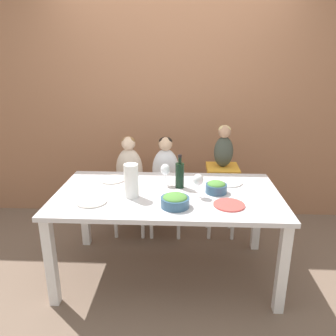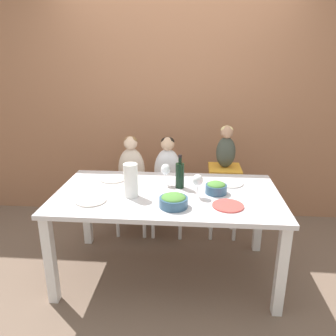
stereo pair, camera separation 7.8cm
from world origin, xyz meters
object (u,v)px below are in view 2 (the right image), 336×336
at_px(wine_bottle, 180,175).
at_px(salad_bowl_small, 216,188).
at_px(person_child_left, 131,165).
at_px(paper_towel_roll, 131,180).
at_px(chair_far_left, 133,196).
at_px(person_baby_right, 226,146).
at_px(wine_glass_near, 198,181).
at_px(wine_glass_far, 166,170).
at_px(person_child_center, 168,165).
at_px(chair_right_highchair, 224,184).
at_px(dinner_plate_front_right, 228,206).
at_px(dinner_plate_back_right, 230,183).
at_px(dinner_plate_front_left, 91,201).
at_px(dinner_plate_back_left, 113,179).
at_px(chair_far_center, 168,198).
at_px(salad_bowl_large, 174,201).

distance_m(wine_bottle, salad_bowl_small, 0.31).
xyz_separation_m(person_child_left, paper_towel_roll, (0.15, -0.79, 0.13)).
relative_size(chair_far_left, person_baby_right, 1.16).
xyz_separation_m(wine_glass_near, wine_glass_far, (-0.26, 0.23, 0.00)).
bearing_deg(person_child_center, chair_right_highchair, -0.06).
distance_m(chair_far_left, dinner_plate_front_right, 1.31).
distance_m(wine_bottle, dinner_plate_back_right, 0.45).
relative_size(chair_far_left, dinner_plate_back_right, 2.10).
height_order(chair_far_left, dinner_plate_front_right, dinner_plate_front_right).
relative_size(salad_bowl_small, dinner_plate_back_right, 0.75).
bearing_deg(paper_towel_roll, person_child_center, 74.84).
bearing_deg(wine_glass_far, person_baby_right, 44.63).
distance_m(wine_bottle, dinner_plate_front_left, 0.73).
xyz_separation_m(chair_right_highchair, dinner_plate_back_right, (0.00, -0.46, 0.19)).
bearing_deg(wine_glass_far, dinner_plate_front_right, -38.62).
xyz_separation_m(chair_far_left, person_baby_right, (0.93, 0.00, 0.56)).
bearing_deg(dinner_plate_front_left, dinner_plate_back_left, 83.37).
bearing_deg(person_child_center, chair_far_center, -90.00).
relative_size(chair_right_highchair, dinner_plate_back_right, 3.25).
bearing_deg(person_child_left, dinner_plate_front_right, -46.33).
bearing_deg(dinner_plate_front_right, person_child_left, 133.67).
distance_m(chair_right_highchair, person_child_center, 0.59).
relative_size(person_child_left, dinner_plate_back_right, 2.44).
bearing_deg(person_child_center, salad_bowl_large, -82.78).
relative_size(wine_glass_near, dinner_plate_back_left, 0.81).
height_order(paper_towel_roll, dinner_plate_front_right, paper_towel_roll).
bearing_deg(person_child_left, salad_bowl_small, -40.09).
bearing_deg(person_baby_right, chair_right_highchair, -90.00).
xyz_separation_m(person_child_center, wine_bottle, (0.15, -0.57, 0.11)).
distance_m(wine_glass_near, dinner_plate_front_right, 0.30).
distance_m(paper_towel_roll, salad_bowl_large, 0.38).
distance_m(person_baby_right, dinner_plate_back_left, 1.12).
bearing_deg(person_child_left, chair_far_left, -90.00).
bearing_deg(wine_glass_far, dinner_plate_front_left, -144.31).
relative_size(chair_far_center, wine_glass_near, 2.58).
relative_size(salad_bowl_small, dinner_plate_back_left, 0.75).
height_order(person_child_center, dinner_plate_back_right, person_child_center).
distance_m(person_child_left, wine_bottle, 0.78).
height_order(wine_bottle, paper_towel_roll, wine_bottle).
bearing_deg(chair_right_highchair, wine_glass_far, -135.42).
xyz_separation_m(chair_far_center, chair_right_highchair, (0.56, 0.00, 0.17)).
relative_size(chair_far_left, wine_bottle, 1.71).
height_order(wine_glass_near, wine_glass_far, same).
bearing_deg(wine_bottle, chair_right_highchair, 54.04).
bearing_deg(person_baby_right, dinner_plate_front_right, -93.45).
height_order(wine_bottle, dinner_plate_front_left, wine_bottle).
bearing_deg(dinner_plate_back_right, dinner_plate_front_left, -157.21).
height_order(chair_far_left, salad_bowl_small, salad_bowl_small).
distance_m(wine_bottle, dinner_plate_front_right, 0.51).
distance_m(chair_far_left, wine_bottle, 0.90).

